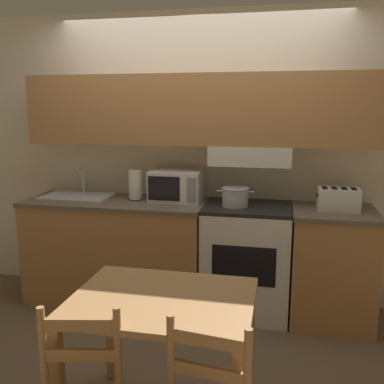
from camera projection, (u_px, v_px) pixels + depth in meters
name	position (u px, v px, depth m)	size (l,w,h in m)	color
ground_plane	(199.00, 292.00, 4.08)	(16.00, 16.00, 0.00)	brown
wall_back	(200.00, 138.00, 3.74)	(5.35, 0.38, 2.55)	silver
lower_counter_main	(117.00, 251.00, 3.84)	(1.59, 0.63, 0.93)	#B27A47
lower_counter_right_stub	(331.00, 266.00, 3.46)	(0.66, 0.63, 0.93)	#B27A47
stove_range	(246.00, 259.00, 3.62)	(0.71, 0.59, 0.93)	white
cooking_pot	(235.00, 196.00, 3.50)	(0.31, 0.23, 0.16)	#B7BABF
microwave	(177.00, 185.00, 3.72)	(0.44, 0.35, 0.26)	white
toaster	(338.00, 199.00, 3.36)	(0.33, 0.20, 0.18)	white
sink_basin	(77.00, 196.00, 3.82)	(0.60, 0.38, 0.27)	#B7BABF
paper_towel_roll	(135.00, 185.00, 3.74)	(0.13, 0.13, 0.26)	black
dining_table	(162.00, 317.00, 2.28)	(0.96, 0.74, 0.75)	#B27F4C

